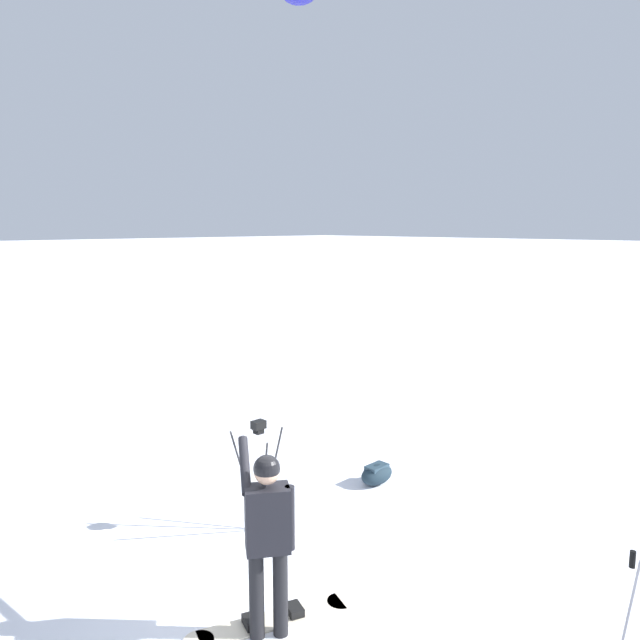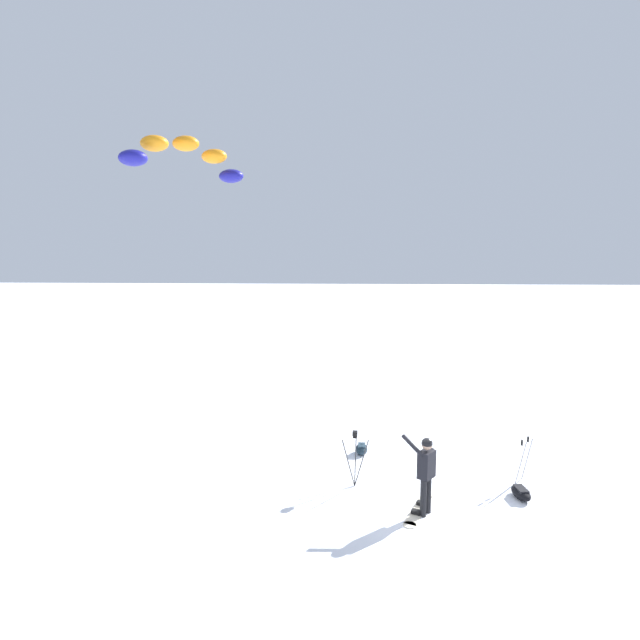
{
  "view_description": "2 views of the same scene",
  "coord_description": "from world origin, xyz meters",
  "px_view_note": "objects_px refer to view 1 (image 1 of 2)",
  "views": [
    {
      "loc": [
        4.17,
        -3.92,
        3.78
      ],
      "look_at": [
        -1.21,
        1.39,
        2.6
      ],
      "focal_mm": 34.63,
      "sensor_mm": 36.0,
      "label": 1
    },
    {
      "loc": [
        -1.11,
        -10.89,
        5.47
      ],
      "look_at": [
        -2.52,
        1.98,
        4.04
      ],
      "focal_mm": 26.79,
      "sensor_mm": 36.0,
      "label": 2
    }
  ],
  "objects_px": {
    "snowboarder": "(268,526)",
    "camera_tripod": "(259,453)",
    "snowboard": "(273,619)",
    "gear_bag_small": "(377,474)"
  },
  "relations": [
    {
      "from": "snowboarder",
      "to": "camera_tripod",
      "type": "bearing_deg",
      "value": 143.13
    },
    {
      "from": "snowboard",
      "to": "gear_bag_small",
      "type": "bearing_deg",
      "value": 113.38
    },
    {
      "from": "gear_bag_small",
      "to": "snowboard",
      "type": "bearing_deg",
      "value": -66.62
    },
    {
      "from": "snowboarder",
      "to": "gear_bag_small",
      "type": "relative_size",
      "value": 3.1
    },
    {
      "from": "camera_tripod",
      "to": "gear_bag_small",
      "type": "height_order",
      "value": "camera_tripod"
    },
    {
      "from": "camera_tripod",
      "to": "snowboard",
      "type": "bearing_deg",
      "value": -35.27
    },
    {
      "from": "snowboarder",
      "to": "gear_bag_small",
      "type": "height_order",
      "value": "snowboarder"
    },
    {
      "from": "snowboard",
      "to": "camera_tripod",
      "type": "xyz_separation_m",
      "value": [
        -1.48,
        1.05,
        0.98
      ]
    },
    {
      "from": "snowboard",
      "to": "gear_bag_small",
      "type": "xyz_separation_m",
      "value": [
        -1.36,
        3.15,
        0.13
      ]
    },
    {
      "from": "snowboarder",
      "to": "snowboard",
      "type": "xyz_separation_m",
      "value": [
        -0.12,
        0.16,
        -1.06
      ]
    }
  ]
}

